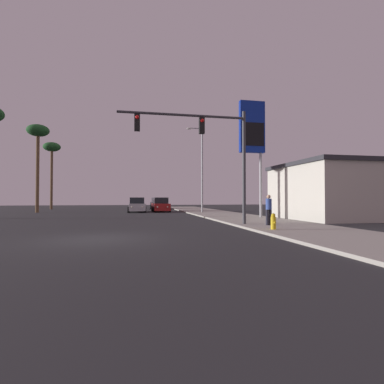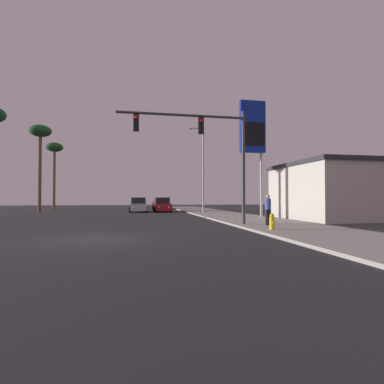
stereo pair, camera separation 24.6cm
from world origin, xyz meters
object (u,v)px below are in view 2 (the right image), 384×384
Objects in this scene: gas_station_sign at (252,133)px; palm_tree_mid at (40,136)px; traffic_light_mast at (209,143)px; fire_hydrant at (272,222)px; car_silver at (138,205)px; car_red at (162,205)px; pedestrian_on_sidewalk at (268,208)px; street_lamp at (202,165)px; palm_tree_far at (54,151)px; car_black at (160,204)px.

palm_tree_mid is (-19.54, 14.44, 1.97)m from gas_station_sign.
traffic_light_mast is 0.81× the size of gas_station_sign.
fire_hydrant is (-2.51, -8.57, -6.13)m from gas_station_sign.
gas_station_sign is at bearing -36.47° from palm_tree_mid.
car_silver is 13.50m from palm_tree_mid.
pedestrian_on_sidewalk is (4.12, -19.94, 0.27)m from car_red.
traffic_light_mast is at bearing 100.45° from car_silver.
gas_station_sign is 10.83m from fire_hydrant.
street_lamp is 15.93m from pedestrian_on_sidewalk.
gas_station_sign is 0.93× the size of palm_tree_far.
car_silver is 9.48m from car_black.
car_black is 1.00× the size of car_red.
palm_tree_far reaches higher than car_silver.
traffic_light_mast is 0.74× the size of palm_tree_mid.
palm_tree_mid reaches higher than pedestrian_on_sidewalk.
street_lamp reaches higher than fire_hydrant.
gas_station_sign is at bearing 75.10° from pedestrian_on_sidewalk.
street_lamp and gas_station_sign have the same top height.
traffic_light_mast is 25.02m from palm_tree_mid.
car_silver is 0.45× the size of palm_tree_far.
palm_tree_mid is (-14.07, -7.87, 7.83)m from car_black.
pedestrian_on_sidewalk is at bearing -58.53° from palm_tree_far.
fire_hydrant is at bearing 93.25° from car_black.
palm_tree_mid is at bearing -4.52° from car_red.
car_red is 0.45× the size of palm_tree_far.
car_silver is 1.00× the size of car_black.
car_silver is at bearing 68.53° from car_black.
palm_tree_far is 10.05m from palm_tree_mid.
pedestrian_on_sidewalk is 0.17× the size of palm_tree_far.
street_lamp is at bearing 102.57° from gas_station_sign.
car_black is 0.48× the size of street_lamp.
car_red is 22.36m from fire_hydrant.
car_black is 23.71m from gas_station_sign.
palm_tree_far is (-15.76, 29.85, 3.70)m from traffic_light_mast.
car_red is at bearing -36.45° from palm_tree_far.
fire_hydrant is at bearing 104.54° from car_silver.
car_red is at bearing 113.25° from gas_station_sign.
fire_hydrant is 2.39m from pedestrian_on_sidewalk.
car_silver is 19.55m from traffic_light_mast.
palm_tree_far reaches higher than fire_hydrant.
pedestrian_on_sidewalk is at bearing 100.89° from car_red.
traffic_light_mast reaches higher than car_silver.
street_lamp is at bearing 129.21° from car_red.
palm_tree_far is at bearing 121.47° from pedestrian_on_sidewalk.
gas_station_sign reaches higher than car_red.
palm_tree_far is (-11.97, 11.08, 7.66)m from car_silver.
car_black is 17.07m from palm_tree_far.
car_red is 7.36m from street_lamp.
palm_tree_mid is at bearing 27.02° from car_black.
car_red is at bearing 98.50° from fire_hydrant.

